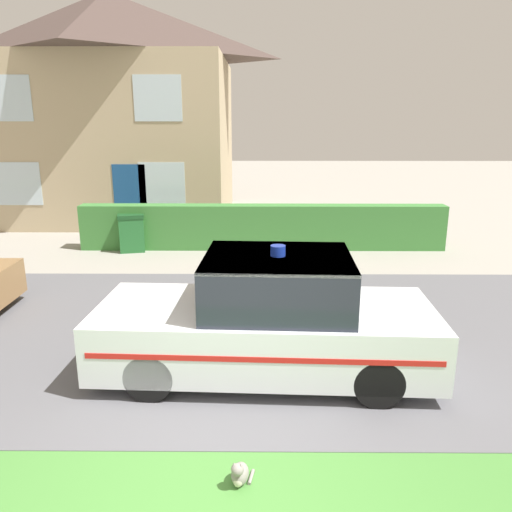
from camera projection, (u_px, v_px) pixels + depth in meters
ground_plane at (215, 510)px, 4.46m from camera, size 80.00×80.00×0.00m
road_strip at (236, 331)px, 8.26m from camera, size 28.00×6.27×0.01m
garden_hedge at (263, 227)px, 13.42m from camera, size 9.75×0.51×1.20m
police_car at (268, 320)px, 6.73m from camera, size 4.59×2.00×1.80m
cat at (240, 474)px, 4.74m from camera, size 0.24×0.32×0.31m
house_left at (113, 107)px, 17.51m from camera, size 8.36×6.51×7.54m
wheelie_bin at (132, 232)px, 13.26m from camera, size 0.80×0.80×1.01m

